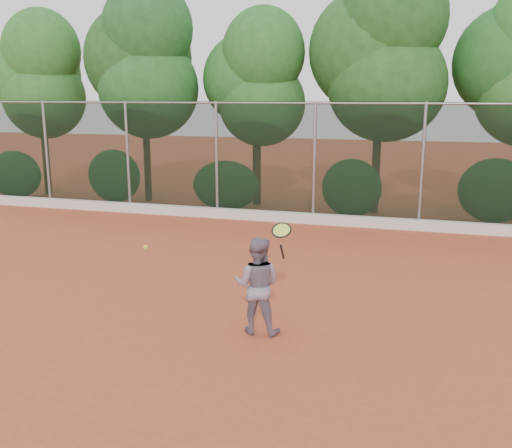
# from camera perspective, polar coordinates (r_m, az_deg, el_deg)

# --- Properties ---
(ground) EXTENTS (80.00, 80.00, 0.00)m
(ground) POSITION_cam_1_polar(r_m,az_deg,el_deg) (10.38, -1.56, -7.92)
(ground) COLOR #B1492A
(ground) RESTS_ON ground
(concrete_curb) EXTENTS (24.00, 0.20, 0.30)m
(concrete_curb) POSITION_cam_1_polar(r_m,az_deg,el_deg) (16.71, 5.61, 0.54)
(concrete_curb) COLOR beige
(concrete_curb) RESTS_ON ground
(tennis_player) EXTENTS (0.77, 0.61, 1.55)m
(tennis_player) POSITION_cam_1_polar(r_m,az_deg,el_deg) (8.92, 0.14, -6.15)
(tennis_player) COLOR slate
(tennis_player) RESTS_ON ground
(chainlink_fence) EXTENTS (24.09, 0.09, 3.50)m
(chainlink_fence) POSITION_cam_1_polar(r_m,az_deg,el_deg) (16.61, 5.86, 6.44)
(chainlink_fence) COLOR black
(chainlink_fence) RESTS_ON ground
(foliage_backdrop) EXTENTS (23.70, 3.63, 7.55)m
(foliage_backdrop) POSITION_cam_1_polar(r_m,az_deg,el_deg) (18.58, 5.49, 14.96)
(foliage_backdrop) COLOR #472F1B
(foliage_backdrop) RESTS_ON ground
(tennis_racket) EXTENTS (0.31, 0.30, 0.58)m
(tennis_racket) POSITION_cam_1_polar(r_m,az_deg,el_deg) (8.51, 2.58, -0.88)
(tennis_racket) COLOR black
(tennis_racket) RESTS_ON ground
(tennis_ball_in_flight) EXTENTS (0.07, 0.07, 0.07)m
(tennis_ball_in_flight) POSITION_cam_1_polar(r_m,az_deg,el_deg) (9.39, -10.98, -2.29)
(tennis_ball_in_flight) COLOR #B9E233
(tennis_ball_in_flight) RESTS_ON ground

